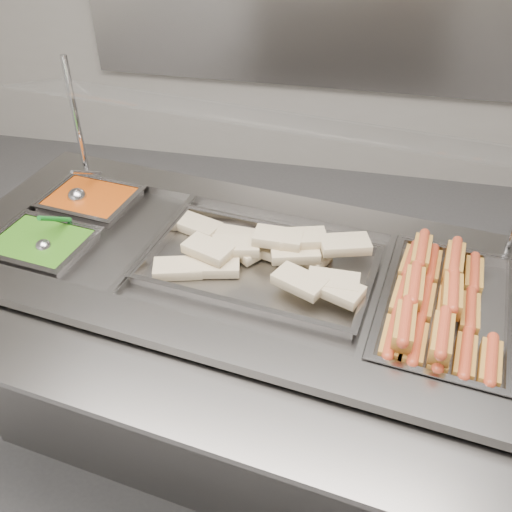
% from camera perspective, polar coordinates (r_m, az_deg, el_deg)
% --- Properties ---
extents(ground, '(6.00, 6.00, 0.00)m').
position_cam_1_polar(ground, '(2.23, -2.23, -22.91)').
color(ground, '#555557').
rests_on(ground, ground).
extents(steam_counter, '(1.94, 1.07, 0.88)m').
position_cam_1_polar(steam_counter, '(2.04, -1.31, -10.05)').
color(steam_counter, slate).
rests_on(steam_counter, ground).
extents(tray_rail, '(1.78, 0.60, 0.05)m').
position_cam_1_polar(tray_rail, '(1.45, -8.92, -13.17)').
color(tray_rail, gray).
rests_on(tray_rail, steam_counter).
extents(sneeze_guard, '(1.64, 0.51, 0.43)m').
position_cam_1_polar(sneeze_guard, '(1.73, 0.96, 13.31)').
color(sneeze_guard, '#B9B9BD').
rests_on(sneeze_guard, steam_counter).
extents(pan_hotdogs, '(0.41, 0.58, 0.10)m').
position_cam_1_polar(pan_hotdogs, '(1.69, 18.29, -5.72)').
color(pan_hotdogs, gray).
rests_on(pan_hotdogs, steam_counter).
extents(pan_wraps, '(0.71, 0.48, 0.07)m').
position_cam_1_polar(pan_wraps, '(1.74, 0.30, -1.32)').
color(pan_wraps, gray).
rests_on(pan_wraps, steam_counter).
extents(pan_beans, '(0.32, 0.27, 0.10)m').
position_cam_1_polar(pan_beans, '(2.13, -16.08, 4.75)').
color(pan_beans, gray).
rests_on(pan_beans, steam_counter).
extents(pan_peas, '(0.32, 0.27, 0.10)m').
position_cam_1_polar(pan_peas, '(1.95, -20.56, 0.42)').
color(pan_peas, gray).
rests_on(pan_peas, steam_counter).
extents(hotdogs_in_buns, '(0.31, 0.54, 0.11)m').
position_cam_1_polar(hotdogs_in_buns, '(1.65, 17.60, -4.57)').
color(hotdogs_in_buns, '#9A6620').
rests_on(hotdogs_in_buns, pan_hotdogs).
extents(tortilla_wraps, '(0.65, 0.39, 0.09)m').
position_cam_1_polar(tortilla_wraps, '(1.74, 1.22, 0.25)').
color(tortilla_wraps, beige).
rests_on(tortilla_wraps, pan_wraps).
extents(ladle, '(0.07, 0.19, 0.14)m').
position_cam_1_polar(ladle, '(2.12, -17.38, 5.78)').
color(ladle, '#BBBBC0').
rests_on(ladle, pan_beans).
extents(serving_spoon, '(0.06, 0.17, 0.14)m').
position_cam_1_polar(serving_spoon, '(1.91, -20.27, 1.31)').
color(serving_spoon, '#BBBBC0').
rests_on(serving_spoon, pan_peas).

